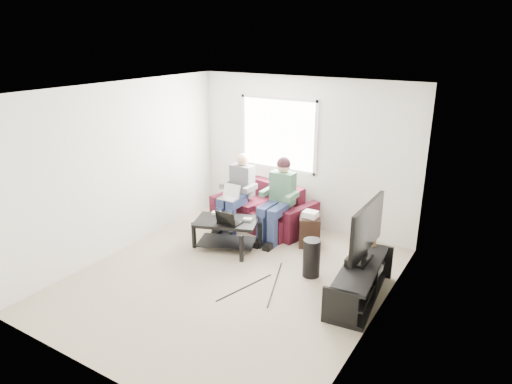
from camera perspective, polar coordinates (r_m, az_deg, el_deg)
floor at (r=6.51m, az=-3.18°, el=-10.75°), size 4.50×4.50×0.00m
ceiling at (r=5.68m, az=-3.67°, el=12.61°), size 4.50×4.50×0.00m
wall_back at (r=7.84m, az=6.03°, el=4.71°), size 4.50×0.00×4.50m
wall_front at (r=4.47m, az=-20.25°, el=-7.95°), size 4.50×0.00×4.50m
wall_left at (r=7.26m, az=-16.51°, el=2.82°), size 0.00×4.50×4.50m
wall_right at (r=5.17m, az=15.18°, el=-3.68°), size 0.00×4.50×4.50m
window at (r=7.98m, az=2.79°, el=7.25°), size 1.48×0.04×1.28m
sofa at (r=8.02m, az=1.14°, el=-2.45°), size 1.79×1.03×0.77m
person_left at (r=7.86m, az=-2.34°, el=0.35°), size 0.40×0.71×1.31m
person_right at (r=7.47m, az=2.85°, el=-0.21°), size 0.40×0.71×1.35m
laptop_silver at (r=7.67m, az=-3.41°, el=-0.41°), size 0.38×0.33×0.24m
coffee_table at (r=7.23m, az=-3.70°, el=-4.44°), size 1.11×0.89×0.48m
laptop_black at (r=7.01m, az=-3.31°, el=-3.03°), size 0.41×0.37×0.24m
controller_a at (r=7.41m, az=-4.97°, el=-2.63°), size 0.16×0.14×0.04m
controller_b at (r=7.36m, az=-3.56°, el=-2.76°), size 0.16×0.12×0.04m
controller_c at (r=7.13m, az=-1.05°, el=-3.47°), size 0.16×0.12×0.04m
tv_stand at (r=6.12m, az=12.86°, el=-11.09°), size 0.58×1.47×0.48m
tv at (r=5.88m, az=13.67°, el=-4.55°), size 0.12×1.10×0.81m
soundbar at (r=6.09m, az=12.31°, el=-7.87°), size 0.12×0.50×0.10m
drink_cup at (r=6.52m, az=14.49°, el=-6.05°), size 0.08×0.08×0.12m
console_white at (r=5.75m, az=11.56°, el=-12.27°), size 0.30×0.22×0.06m
console_grey at (r=6.33m, az=13.82°, el=-9.25°), size 0.34×0.26×0.08m
console_black at (r=6.04m, az=12.75°, el=-10.69°), size 0.38×0.30×0.07m
subwoofer at (r=6.50m, az=6.95°, el=-8.18°), size 0.24×0.24×0.55m
keyboard_floor at (r=6.25m, az=10.14°, el=-12.32°), size 0.25×0.46×0.02m
end_table at (r=7.39m, az=6.74°, el=-4.76°), size 0.33×0.33×0.59m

